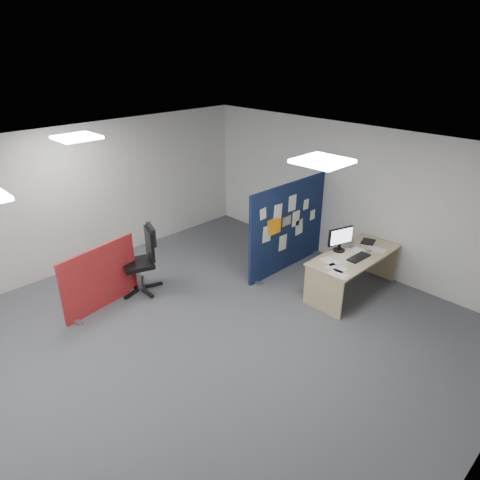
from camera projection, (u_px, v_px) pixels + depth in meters
floor at (157, 369)px, 5.74m from camera, size 9.00×9.00×0.00m
ceiling at (137, 174)px, 4.61m from camera, size 9.00×7.00×0.02m
wall_back at (35, 209)px, 7.44m from camera, size 9.00×0.02×2.70m
wall_front at (436, 470)px, 2.91m from camera, size 9.00×0.02×2.70m
wall_right at (351, 197)px, 8.04m from camera, size 0.02×7.00×2.70m
ceiling_lights at (131, 161)px, 5.26m from camera, size 4.10×4.10×0.04m
navy_divider at (288, 227)px, 8.01m from camera, size 2.06×0.30×1.70m
main_desk at (351, 262)px, 7.34m from camera, size 1.79×0.79×0.73m
monitor_main at (340, 238)px, 7.27m from camera, size 0.47×0.20×0.43m
keyboard at (359, 257)px, 7.11m from camera, size 0.46×0.20×0.02m
mouse at (368, 251)px, 7.34m from camera, size 0.11×0.09×0.03m
paper_tray at (368, 242)px, 7.69m from camera, size 0.33×0.29×0.01m
red_divider at (100, 278)px, 6.92m from camera, size 1.42×0.30×1.07m
office_chair at (144, 255)px, 7.36m from camera, size 0.78×0.74×1.16m
desk_papers at (348, 257)px, 7.14m from camera, size 1.44×0.86×0.00m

